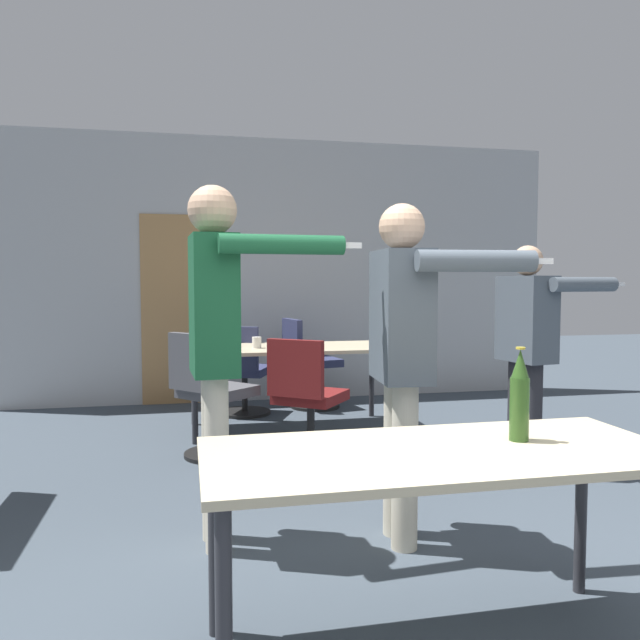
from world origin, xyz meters
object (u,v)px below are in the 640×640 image
at_px(person_far_watching, 404,339).
at_px(office_chair_mid_tucked, 211,398).
at_px(person_near_casual, 217,326).
at_px(office_chair_far_left, 308,366).
at_px(office_chair_side_rolled, 242,374).
at_px(beer_bottle, 520,397).
at_px(office_chair_near_pushed, 306,402).
at_px(person_right_polo, 528,335).
at_px(drink_cup, 257,343).

bearing_deg(person_far_watching, office_chair_mid_tucked, -147.96).
height_order(person_near_casual, office_chair_far_left, person_near_casual).
relative_size(office_chair_side_rolled, beer_bottle, 2.57).
relative_size(office_chair_near_pushed, office_chair_far_left, 0.97).
xyz_separation_m(person_near_casual, office_chair_near_pushed, (0.73, 1.44, -0.69)).
relative_size(person_near_casual, office_chair_mid_tucked, 1.89).
distance_m(person_right_polo, office_chair_side_rolled, 2.89).
xyz_separation_m(person_right_polo, office_chair_far_left, (-1.12, 2.40, -0.51)).
bearing_deg(office_chair_mid_tucked, office_chair_side_rolled, 123.98).
height_order(office_chair_far_left, office_chair_side_rolled, office_chair_far_left).
bearing_deg(person_near_casual, person_right_polo, 107.49).
bearing_deg(office_chair_near_pushed, person_near_casual, -79.98).
distance_m(person_near_casual, beer_bottle, 1.51).
relative_size(person_right_polo, office_chair_mid_tucked, 1.66).
bearing_deg(office_chair_far_left, beer_bottle, -12.26).
bearing_deg(beer_bottle, office_chair_near_pushed, 97.53).
relative_size(person_far_watching, office_chair_far_left, 1.83).
relative_size(person_right_polo, beer_bottle, 4.54).
xyz_separation_m(person_near_casual, office_chair_far_left, (1.10, 3.26, -0.67)).
xyz_separation_m(office_chair_near_pushed, beer_bottle, (0.33, -2.49, 0.49)).
height_order(person_near_casual, office_chair_mid_tucked, person_near_casual).
bearing_deg(person_far_watching, office_chair_far_left, -178.51).
height_order(office_chair_far_left, beer_bottle, beer_bottle).
bearing_deg(office_chair_mid_tucked, office_chair_far_left, 105.35).
height_order(person_right_polo, person_near_casual, person_near_casual).
distance_m(person_far_watching, office_chair_far_left, 3.46).
bearing_deg(drink_cup, office_chair_side_rolled, 95.51).
xyz_separation_m(beer_bottle, drink_cup, (-0.61, 3.37, -0.12)).
bearing_deg(office_chair_far_left, person_far_watching, -14.57).
height_order(office_chair_mid_tucked, office_chair_side_rolled, office_chair_mid_tucked).
height_order(office_chair_mid_tucked, drink_cup, office_chair_mid_tucked).
bearing_deg(person_far_watching, office_chair_side_rolled, -165.91).
distance_m(office_chair_near_pushed, office_chair_mid_tucked, 0.72).
bearing_deg(office_chair_mid_tucked, person_far_watching, -14.23).
bearing_deg(office_chair_mid_tucked, person_right_polo, 29.94).
bearing_deg(beer_bottle, drink_cup, 100.22).
bearing_deg(office_chair_near_pushed, beer_bottle, -45.60).
bearing_deg(beer_bottle, person_far_watching, 98.14).
distance_m(person_far_watching, office_chair_side_rolled, 3.28).
relative_size(office_chair_near_pushed, beer_bottle, 2.62).
height_order(person_far_watching, drink_cup, person_far_watching).
bearing_deg(person_near_casual, office_chair_far_left, 157.63).
distance_m(person_right_polo, office_chair_mid_tucked, 2.36).
relative_size(office_chair_side_rolled, drink_cup, 9.15).
xyz_separation_m(person_right_polo, drink_cup, (-1.77, 1.45, -0.16)).
height_order(person_far_watching, office_chair_near_pushed, person_far_watching).
distance_m(office_chair_far_left, drink_cup, 1.20).
height_order(office_chair_side_rolled, drink_cup, office_chair_side_rolled).
distance_m(office_chair_mid_tucked, beer_bottle, 2.86).
distance_m(person_right_polo, drink_cup, 2.29).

